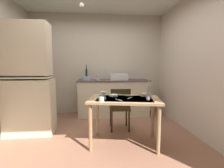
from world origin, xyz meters
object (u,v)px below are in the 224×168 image
mixing_bowl_counter (86,79)px  chair_far_side (120,108)px  glass_bottle (148,92)px  hutch_cabinet (29,83)px  hand_pump (86,73)px  dining_table (124,105)px  mug_tall (103,94)px  sink_basin (119,77)px  serving_bowl_wide (114,95)px

mixing_bowl_counter → chair_far_side: size_ratio=0.28×
glass_bottle → mixing_bowl_counter: bearing=121.0°
mixing_bowl_counter → hutch_cabinet: bearing=-135.8°
hand_pump → dining_table: 1.87m
hand_pump → mixing_bowl_counter: 0.16m
hutch_cabinet → mug_tall: (1.37, -0.39, -0.16)m
mixing_bowl_counter → sink_basin: bearing=3.4°
sink_basin → mug_tall: (-0.47, -1.42, -0.20)m
hand_pump → mug_tall: hand_pump is taller
chair_far_side → serving_bowl_wide: size_ratio=5.55×
dining_table → hutch_cabinet: bearing=160.2°
hand_pump → chair_far_side: 1.45m
hutch_cabinet → sink_basin: (1.84, 1.03, 0.04)m
sink_basin → serving_bowl_wide: size_ratio=2.86×
hutch_cabinet → mug_tall: bearing=-15.9°
mixing_bowl_counter → chair_far_side: 1.33m
mug_tall → hand_pump: bearing=103.8°
glass_bottle → mug_tall: bearing=151.6°
hutch_cabinet → hand_pump: size_ratio=5.32×
chair_far_side → glass_bottle: (0.33, -0.73, 0.42)m
hutch_cabinet → chair_far_side: (1.71, -0.02, -0.51)m
mug_tall → mixing_bowl_counter: bearing=104.9°
serving_bowl_wide → mug_tall: 0.18m
dining_table → chair_far_side: chair_far_side is taller
hutch_cabinet → glass_bottle: 2.18m
mixing_bowl_counter → mug_tall: mixing_bowl_counter is taller
hutch_cabinet → mug_tall: 1.43m
sink_basin → hand_pump: (-0.83, 0.05, 0.09)m
hutch_cabinet → hand_pump: hutch_cabinet is taller
serving_bowl_wide → mug_tall: size_ratio=1.78×
sink_basin → glass_bottle: size_ratio=1.53×
hutch_cabinet → hand_pump: 1.48m
sink_basin → glass_bottle: sink_basin is taller
glass_bottle → dining_table: bearing=157.1°
chair_far_side → hand_pump: bearing=122.7°
mixing_bowl_counter → serving_bowl_wide: (0.54, -1.39, -0.19)m
dining_table → chair_far_side: size_ratio=1.45×
mixing_bowl_counter → glass_bottle: bearing=-59.0°
hutch_cabinet → glass_bottle: hutch_cabinet is taller
mixing_bowl_counter → dining_table: mixing_bowl_counter is taller
serving_bowl_wide → glass_bottle: (0.50, -0.34, 0.10)m
chair_far_side → glass_bottle: bearing=-65.5°
sink_basin → mixing_bowl_counter: size_ratio=1.86×
mixing_bowl_counter → mug_tall: 1.42m
dining_table → serving_bowl_wide: bearing=128.6°
serving_bowl_wide → hutch_cabinet: bearing=164.9°
sink_basin → mixing_bowl_counter: 0.83m
hand_pump → dining_table: (0.69, -1.68, -0.44)m
glass_bottle → sink_basin: bearing=96.7°
glass_bottle → hutch_cabinet: bearing=159.7°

